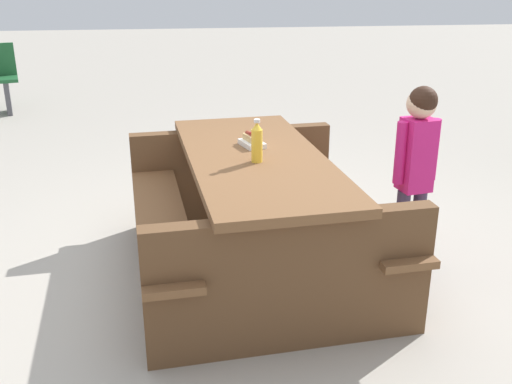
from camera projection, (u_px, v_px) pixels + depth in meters
ground_plane at (256, 272)px, 3.67m from camera, size 30.00×30.00×0.00m
picnic_table at (256, 205)px, 3.51m from camera, size 1.91×1.55×0.75m
soda_bottle at (257, 142)px, 3.25m from camera, size 0.06×0.06×0.24m
hotdog_tray at (252, 141)px, 3.56m from camera, size 0.21×0.16×0.08m
child_in_coat at (417, 156)px, 3.47m from camera, size 0.19×0.28×1.13m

